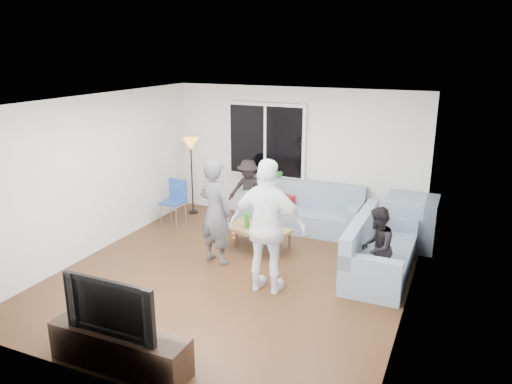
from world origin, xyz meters
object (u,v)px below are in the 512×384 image
at_px(sofa_back_section, 300,207).
at_px(spectator_right, 377,248).
at_px(floor_lamp, 192,176).
at_px(player_left, 215,212).
at_px(tv_console, 120,348).
at_px(side_chair, 173,203).
at_px(coffee_table, 257,239).
at_px(television, 116,304).
at_px(sofa_right_section, 382,247).
at_px(spectator_back, 248,190).
at_px(player_right, 268,227).

height_order(sofa_back_section, spectator_right, spectator_right).
xyz_separation_m(sofa_back_section, floor_lamp, (-2.33, -0.02, 0.36)).
relative_size(player_left, tv_console, 1.05).
height_order(floor_lamp, spectator_right, floor_lamp).
relative_size(sofa_back_section, side_chair, 2.67).
bearing_deg(coffee_table, sofa_back_section, 75.03).
height_order(side_chair, floor_lamp, floor_lamp).
bearing_deg(tv_console, coffee_table, 88.88).
bearing_deg(sofa_back_section, tv_console, -94.93).
bearing_deg(television, sofa_right_section, 57.98).
relative_size(coffee_table, spectator_right, 0.92).
bearing_deg(spectator_right, player_left, -86.59).
relative_size(side_chair, tv_console, 0.54).
xyz_separation_m(side_chair, spectator_right, (4.07, -1.06, 0.17)).
xyz_separation_m(side_chair, spectator_back, (1.24, 0.79, 0.18)).
xyz_separation_m(side_chair, television, (1.92, -4.01, 0.33)).
bearing_deg(coffee_table, television, -91.12).
distance_m(floor_lamp, spectator_right, 4.45).
bearing_deg(sofa_back_section, sofa_right_section, -37.54).
relative_size(coffee_table, player_left, 0.65).
bearing_deg(tv_console, television, 0.00).
relative_size(sofa_right_section, floor_lamp, 1.28).
bearing_deg(floor_lamp, sofa_back_section, 0.61).
relative_size(sofa_back_section, tv_console, 1.44).
height_order(floor_lamp, tv_console, floor_lamp).
bearing_deg(coffee_table, player_right, -60.18).
bearing_deg(floor_lamp, coffee_table, -32.26).
relative_size(floor_lamp, player_right, 0.82).
bearing_deg(spectator_back, sofa_back_section, -10.13).
xyz_separation_m(side_chair, floor_lamp, (0.00, 0.73, 0.35)).
distance_m(sofa_right_section, tv_console, 4.06).
distance_m(player_right, spectator_right, 1.58).
bearing_deg(television, spectator_right, 53.97).
relative_size(coffee_table, tv_console, 0.69).
bearing_deg(spectator_back, side_chair, -156.16).
distance_m(player_right, tv_console, 2.48).
bearing_deg(spectator_right, tv_console, -36.11).
xyz_separation_m(sofa_back_section, spectator_right, (1.74, -1.82, 0.17)).
relative_size(sofa_right_section, television, 1.82).
relative_size(player_left, spectator_right, 1.41).
xyz_separation_m(floor_lamp, spectator_right, (4.07, -1.79, -0.18)).
relative_size(side_chair, floor_lamp, 0.55).
bearing_deg(sofa_right_section, coffee_table, 88.51).
bearing_deg(floor_lamp, sofa_right_section, -17.85).
bearing_deg(spectator_back, spectator_right, -41.69).
bearing_deg(side_chair, player_left, -34.18).
bearing_deg(floor_lamp, player_left, -50.79).
relative_size(floor_lamp, spectator_right, 1.31).
relative_size(sofa_right_section, player_right, 1.05).
bearing_deg(television, coffee_table, 88.88).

